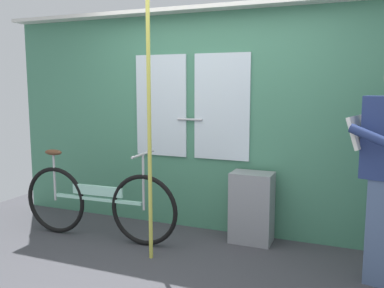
{
  "coord_description": "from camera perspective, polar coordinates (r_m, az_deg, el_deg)",
  "views": [
    {
      "loc": [
        1.52,
        -2.92,
        1.56
      ],
      "look_at": [
        -0.02,
        0.8,
        0.99
      ],
      "focal_mm": 39.14,
      "sensor_mm": 36.0,
      "label": 1
    }
  ],
  "objects": [
    {
      "name": "ground_plane",
      "position": [
        3.65,
        -4.72,
        -17.63
      ],
      "size": [
        5.87,
        4.09,
        0.04
      ],
      "primitive_type": "cube",
      "color": "#38383D"
    },
    {
      "name": "train_door_wall",
      "position": [
        4.45,
        2.32,
        3.66
      ],
      "size": [
        4.87,
        0.28,
        2.34
      ],
      "color": "#427F60",
      "rests_on": "ground_plane"
    },
    {
      "name": "bicycle_near_door",
      "position": [
        4.39,
        -12.81,
        -7.79
      ],
      "size": [
        1.75,
        0.44,
        0.92
      ],
      "rotation": [
        0.0,
        0.0,
        0.04
      ],
      "color": "black",
      "rests_on": "ground_plane"
    },
    {
      "name": "handrail_pole",
      "position": [
        3.67,
        -5.83,
        1.6
      ],
      "size": [
        0.04,
        0.04,
        2.3
      ],
      "primitive_type": "cylinder",
      "color": "#C6C14C",
      "rests_on": "ground_plane"
    },
    {
      "name": "trash_bin_by_wall",
      "position": [
        4.25,
        8.15,
        -8.55
      ],
      "size": [
        0.41,
        0.28,
        0.71
      ],
      "primitive_type": "cube",
      "color": "gray",
      "rests_on": "ground_plane"
    }
  ]
}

